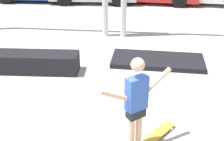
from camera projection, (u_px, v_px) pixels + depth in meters
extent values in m
plane|color=#B2ADA3|center=(86.00, 136.00, 5.97)|extent=(36.00, 36.00, 0.00)
cylinder|color=#DBAD89|center=(132.00, 130.00, 5.45)|extent=(0.11, 0.11, 0.84)
cylinder|color=#DBAD89|center=(139.00, 127.00, 5.53)|extent=(0.11, 0.11, 0.84)
cube|color=black|center=(136.00, 112.00, 5.34)|extent=(0.36, 0.34, 0.18)
cube|color=#3359B2|center=(137.00, 93.00, 5.17)|extent=(0.41, 0.38, 0.61)
sphere|color=#DBAD89|center=(138.00, 65.00, 4.93)|extent=(0.23, 0.23, 0.23)
cylinder|color=#DBAD89|center=(113.00, 95.00, 4.88)|extent=(0.46, 0.40, 0.35)
cylinder|color=#DBAD89|center=(159.00, 80.00, 5.35)|extent=(0.46, 0.40, 0.35)
cube|color=gold|center=(159.00, 132.00, 5.96)|extent=(0.65, 0.79, 0.01)
cylinder|color=silver|center=(162.00, 125.00, 6.23)|extent=(0.06, 0.06, 0.05)
cylinder|color=silver|center=(172.00, 129.00, 6.10)|extent=(0.06, 0.06, 0.05)
cylinder|color=silver|center=(146.00, 138.00, 5.86)|extent=(0.06, 0.06, 0.05)
cube|color=black|center=(26.00, 62.00, 8.34)|extent=(2.87, 0.79, 0.52)
cube|color=black|center=(158.00, 61.00, 8.90)|extent=(2.64, 1.22, 0.13)
cylinder|color=black|center=(179.00, 1.00, 14.12)|extent=(0.65, 0.26, 0.64)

